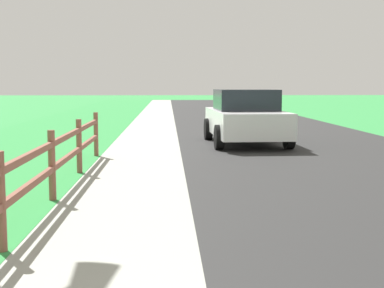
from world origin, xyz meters
TOP-DOWN VIEW (x-y plane):
  - ground_plane at (0.00, 25.00)m, footprint 120.00×120.00m
  - road_asphalt at (3.50, 27.00)m, footprint 7.00×66.00m
  - curb_concrete at (-3.00, 27.00)m, footprint 6.00×66.00m
  - grass_verge at (-4.50, 27.00)m, footprint 5.00×66.00m
  - rail_fence at (-2.11, 6.93)m, footprint 0.11×13.06m
  - parked_suv_white at (1.97, 15.97)m, footprint 2.27×4.41m

SIDE VIEW (x-z plane):
  - ground_plane at x=0.00m, z-range 0.00..0.00m
  - road_asphalt at x=3.50m, z-range 0.00..0.01m
  - curb_concrete at x=-3.00m, z-range 0.00..0.01m
  - grass_verge at x=-4.50m, z-range 0.00..0.01m
  - rail_fence at x=-2.11m, z-range 0.09..1.18m
  - parked_suv_white at x=1.97m, z-range -0.02..1.60m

